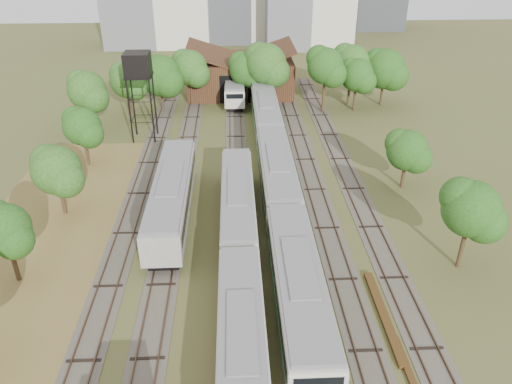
{
  "coord_description": "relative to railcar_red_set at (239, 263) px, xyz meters",
  "views": [
    {
      "loc": [
        -2.17,
        -19.68,
        24.58
      ],
      "look_at": [
        -0.3,
        20.3,
        2.5
      ],
      "focal_mm": 35.0,
      "sensor_mm": 36.0,
      "label": 1
    }
  ],
  "objects": [
    {
      "name": "old_grey_coach",
      "position": [
        -6.0,
        10.05,
        0.27
      ],
      "size": [
        3.26,
        18.0,
        4.04
      ],
      "color": "black",
      "rests_on": "ground"
    },
    {
      "name": "maintenance_shed",
      "position": [
        1.0,
        47.59,
        0.97
      ],
      "size": [
        16.45,
        11.55,
        7.58
      ],
      "color": "#3B1C15",
      "rests_on": "ground"
    },
    {
      "name": "water_tower",
      "position": [
        -11.4,
        29.25,
        7.15
      ],
      "size": [
        3.11,
        3.11,
        10.78
      ],
      "color": "black",
      "rests_on": "ground"
    },
    {
      "name": "railcar_red_set",
      "position": [
        0.0,
        0.0,
        0.0
      ],
      "size": [
        2.97,
        34.57,
        3.67
      ],
      "color": "black",
      "rests_on": "ground"
    },
    {
      "name": "tree_band_left",
      "position": [
        -17.01,
        7.93,
        3.2
      ],
      "size": [
        6.9,
        55.41,
        8.4
      ],
      "color": "#382616",
      "rests_on": "ground"
    },
    {
      "name": "rail_pile_near",
      "position": [
        10.0,
        -4.15,
        -1.79
      ],
      "size": [
        0.62,
        9.27,
        0.31
      ],
      "primitive_type": "cube",
      "color": "#513617",
      "rests_on": "ground"
    },
    {
      "name": "railcar_rear",
      "position": [
        0.0,
        45.55,
        -0.05
      ],
      "size": [
        2.89,
        16.08,
        3.57
      ],
      "color": "black",
      "rests_on": "ground"
    },
    {
      "name": "tree_band_far",
      "position": [
        3.88,
        40.17,
        3.73
      ],
      "size": [
        41.75,
        9.2,
        9.29
      ],
      "color": "#382616",
      "rests_on": "ground"
    },
    {
      "name": "tree_band_right",
      "position": [
        17.29,
        19.66,
        3.0
      ],
      "size": [
        4.82,
        41.68,
        7.56
      ],
      "color": "#382616",
      "rests_on": "ground"
    },
    {
      "name": "tracks",
      "position": [
        1.33,
        14.61,
        -1.9
      ],
      "size": [
        24.6,
        80.0,
        0.19
      ],
      "color": "#4C473D",
      "rests_on": "ground"
    },
    {
      "name": "dry_grass_patch",
      "position": [
        -16.0,
        -2.39,
        -1.92
      ],
      "size": [
        14.0,
        60.0,
        0.04
      ],
      "primitive_type": "cube",
      "color": "brown",
      "rests_on": "ground"
    },
    {
      "name": "rail_pile_far",
      "position": [
        10.2,
        -9.68,
        -1.83
      ],
      "size": [
        0.44,
        6.97,
        0.23
      ],
      "primitive_type": "cube",
      "color": "#513617",
      "rests_on": "ground"
    },
    {
      "name": "railcar_green_set",
      "position": [
        4.0,
        14.0,
        0.2
      ],
      "size": [
        3.26,
        52.08,
        4.04
      ],
      "color": "black",
      "rests_on": "ground"
    }
  ]
}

